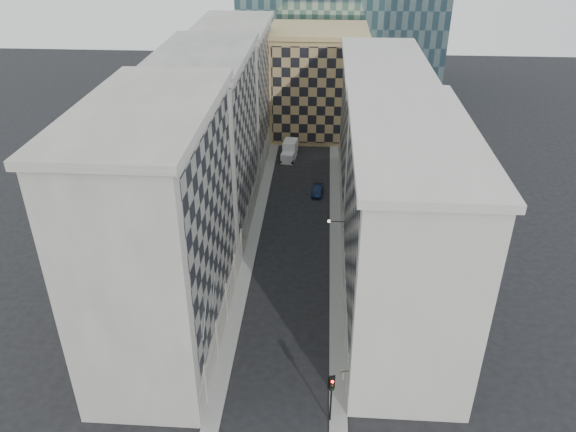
% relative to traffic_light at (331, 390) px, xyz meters
% --- Properties ---
extents(sidewalk_west, '(1.50, 100.00, 0.15)m').
position_rel_traffic_light_xyz_m(sidewalk_west, '(-9.80, 28.52, -3.52)').
color(sidewalk_west, gray).
rests_on(sidewalk_west, ground).
extents(sidewalk_east, '(1.50, 100.00, 0.15)m').
position_rel_traffic_light_xyz_m(sidewalk_east, '(0.70, 28.52, -3.52)').
color(sidewalk_east, gray).
rests_on(sidewalk_east, ground).
extents(bldg_left_a, '(10.80, 22.80, 23.70)m').
position_rel_traffic_light_xyz_m(bldg_left_a, '(-15.43, 9.52, 8.23)').
color(bldg_left_a, gray).
rests_on(bldg_left_a, ground).
extents(bldg_left_b, '(10.80, 22.80, 22.70)m').
position_rel_traffic_light_xyz_m(bldg_left_b, '(-15.43, 31.52, 7.73)').
color(bldg_left_b, gray).
rests_on(bldg_left_b, ground).
extents(bldg_left_c, '(10.80, 22.80, 21.70)m').
position_rel_traffic_light_xyz_m(bldg_left_c, '(-15.43, 53.52, 7.23)').
color(bldg_left_c, gray).
rests_on(bldg_left_c, ground).
extents(bldg_right_a, '(10.80, 26.80, 20.70)m').
position_rel_traffic_light_xyz_m(bldg_right_a, '(6.33, 13.52, 6.73)').
color(bldg_right_a, '#B6B0A7').
rests_on(bldg_right_a, ground).
extents(bldg_right_b, '(10.80, 28.80, 19.70)m').
position_rel_traffic_light_xyz_m(bldg_right_b, '(6.34, 40.52, 6.25)').
color(bldg_right_b, '#B6B0A7').
rests_on(bldg_right_b, ground).
extents(tan_block, '(16.80, 14.80, 18.80)m').
position_rel_traffic_light_xyz_m(tan_block, '(-2.55, 66.42, 5.84)').
color(tan_block, tan).
rests_on(tan_block, ground).
extents(flagpoles_left, '(0.10, 6.33, 2.33)m').
position_rel_traffic_light_xyz_m(flagpoles_left, '(-10.45, 4.52, 4.40)').
color(flagpoles_left, gray).
rests_on(flagpoles_left, ground).
extents(bracket_lamp, '(1.98, 0.36, 0.36)m').
position_rel_traffic_light_xyz_m(bracket_lamp, '(-0.17, 22.52, 2.60)').
color(bracket_lamp, black).
rests_on(bracket_lamp, ground).
extents(traffic_light, '(0.60, 0.55, 4.81)m').
position_rel_traffic_light_xyz_m(traffic_light, '(0.00, 0.00, 0.00)').
color(traffic_light, black).
rests_on(traffic_light, sidewalk_east).
extents(box_truck, '(2.71, 5.39, 2.84)m').
position_rel_traffic_light_xyz_m(box_truck, '(-6.80, 54.19, -2.36)').
color(box_truck, silver).
rests_on(box_truck, ground).
extents(dark_car, '(1.62, 3.99, 1.29)m').
position_rel_traffic_light_xyz_m(dark_car, '(-1.90, 41.25, -2.95)').
color(dark_car, '#0E1A35').
rests_on(dark_car, ground).
extents(shop_sign, '(0.70, 0.61, 0.69)m').
position_rel_traffic_light_xyz_m(shop_sign, '(0.87, 1.52, 0.24)').
color(shop_sign, black).
rests_on(shop_sign, ground).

